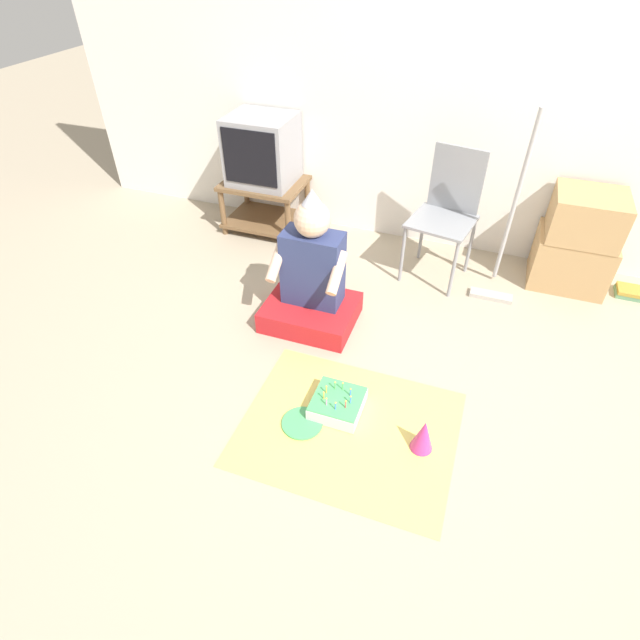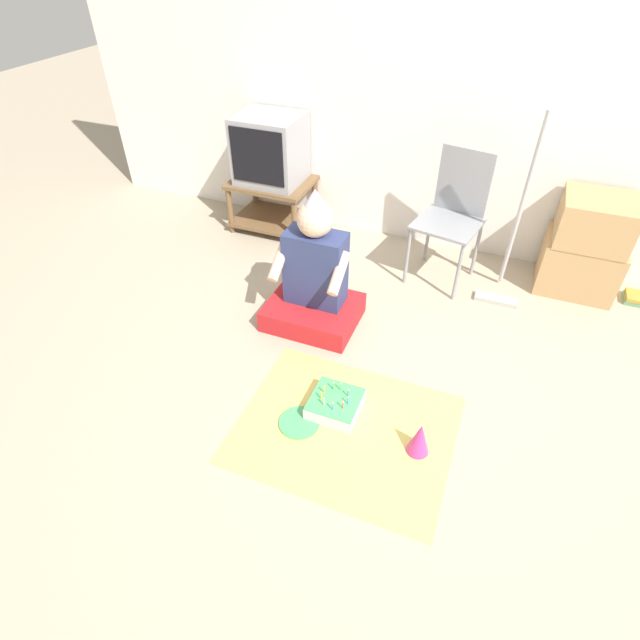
% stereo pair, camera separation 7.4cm
% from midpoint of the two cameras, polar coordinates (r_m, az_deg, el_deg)
% --- Properties ---
extents(ground_plane, '(16.00, 16.00, 0.00)m').
position_cam_midpoint_polar(ground_plane, '(2.64, 10.73, -12.52)').
color(ground_plane, tan).
extents(wall_back, '(6.40, 0.06, 2.55)m').
position_cam_midpoint_polar(wall_back, '(3.68, 21.15, 25.01)').
color(wall_back, white).
rests_on(wall_back, ground_plane).
extents(tv_stand, '(0.63, 0.48, 0.41)m').
position_cam_midpoint_polar(tv_stand, '(4.16, -4.87, 13.52)').
color(tv_stand, brown).
rests_on(tv_stand, ground_plane).
extents(tv, '(0.48, 0.44, 0.50)m').
position_cam_midpoint_polar(tv, '(4.00, -5.16, 18.88)').
color(tv, '#99999E').
rests_on(tv, tv_stand).
extents(folding_chair, '(0.47, 0.47, 0.88)m').
position_cam_midpoint_polar(folding_chair, '(3.54, 15.66, 12.07)').
color(folding_chair, gray).
rests_on(folding_chair, ground_plane).
extents(cardboard_box_stack, '(0.49, 0.41, 0.67)m').
position_cam_midpoint_polar(cardboard_box_stack, '(3.80, 28.58, 7.40)').
color(cardboard_box_stack, tan).
rests_on(cardboard_box_stack, ground_plane).
extents(dust_mop, '(0.28, 0.29, 1.26)m').
position_cam_midpoint_polar(dust_mop, '(3.46, 21.43, 7.47)').
color(dust_mop, '#B2ADA3').
rests_on(dust_mop, ground_plane).
extents(book_pile, '(0.18, 0.14, 0.05)m').
position_cam_midpoint_polar(book_pile, '(4.01, 33.06, 2.05)').
color(book_pile, '#60936B').
rests_on(book_pile, ground_plane).
extents(person_seated, '(0.56, 0.46, 0.89)m').
position_cam_midpoint_polar(person_seated, '(3.07, 0.03, 4.36)').
color(person_seated, red).
rests_on(person_seated, ground_plane).
extents(party_cloth, '(1.08, 0.87, 0.01)m').
position_cam_midpoint_polar(party_cloth, '(2.61, 3.76, -12.29)').
color(party_cloth, '#EAD666').
rests_on(party_cloth, ground_plane).
extents(birthday_cake, '(0.26, 0.26, 0.14)m').
position_cam_midpoint_polar(birthday_cake, '(2.65, 2.54, -9.65)').
color(birthday_cake, silver).
rests_on(birthday_cake, party_cloth).
extents(party_hat_blue, '(0.11, 0.11, 0.19)m').
position_cam_midpoint_polar(party_hat_blue, '(2.50, 12.18, -13.07)').
color(party_hat_blue, '#CC338C').
rests_on(party_hat_blue, party_cloth).
extents(paper_plate, '(0.21, 0.21, 0.01)m').
position_cam_midpoint_polar(paper_plate, '(2.62, -1.56, -11.64)').
color(paper_plate, '#4CB266').
rests_on(paper_plate, party_cloth).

